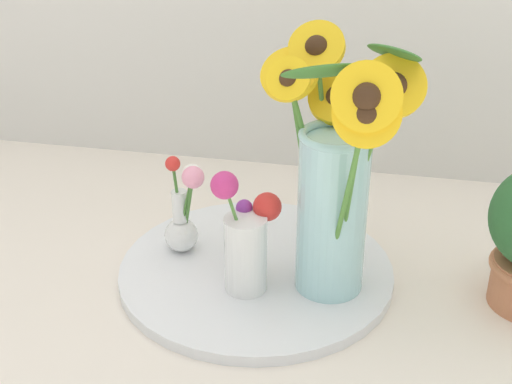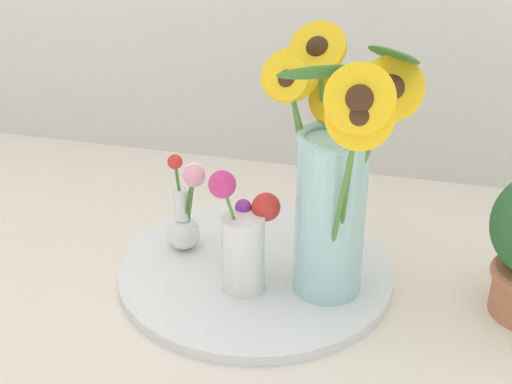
% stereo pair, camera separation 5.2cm
% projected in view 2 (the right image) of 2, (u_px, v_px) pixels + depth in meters
% --- Properties ---
extents(ground_plane, '(6.00, 6.00, 0.00)m').
position_uv_depth(ground_plane, '(222.00, 303.00, 1.09)').
color(ground_plane, silver).
extents(serving_tray, '(0.44, 0.44, 0.02)m').
position_uv_depth(serving_tray, '(256.00, 271.00, 1.15)').
color(serving_tray, silver).
rests_on(serving_tray, ground_plane).
extents(mason_jar_sunflowers, '(0.25, 0.23, 0.40)m').
position_uv_depth(mason_jar_sunflowers, '(333.00, 181.00, 1.01)').
color(mason_jar_sunflowers, '#9ED1D6').
rests_on(mason_jar_sunflowers, serving_tray).
extents(vase_small_center, '(0.10, 0.09, 0.20)m').
position_uv_depth(vase_small_center, '(244.00, 240.00, 1.06)').
color(vase_small_center, white).
rests_on(vase_small_center, serving_tray).
extents(vase_bulb_right, '(0.08, 0.07, 0.17)m').
position_uv_depth(vase_bulb_right, '(186.00, 211.00, 1.16)').
color(vase_bulb_right, white).
rests_on(vase_bulb_right, serving_tray).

